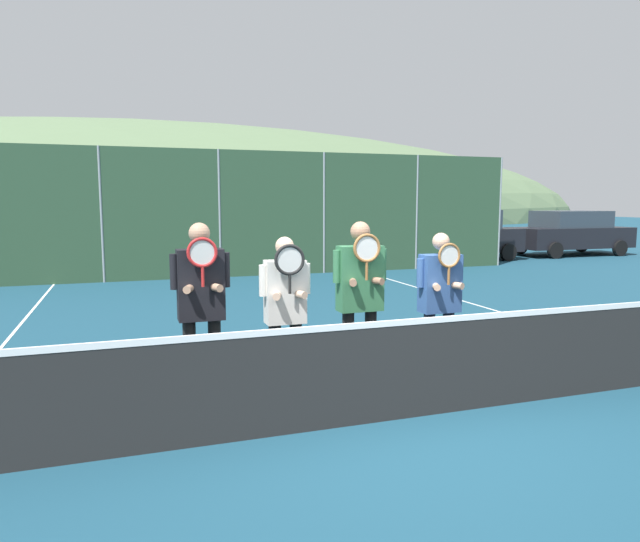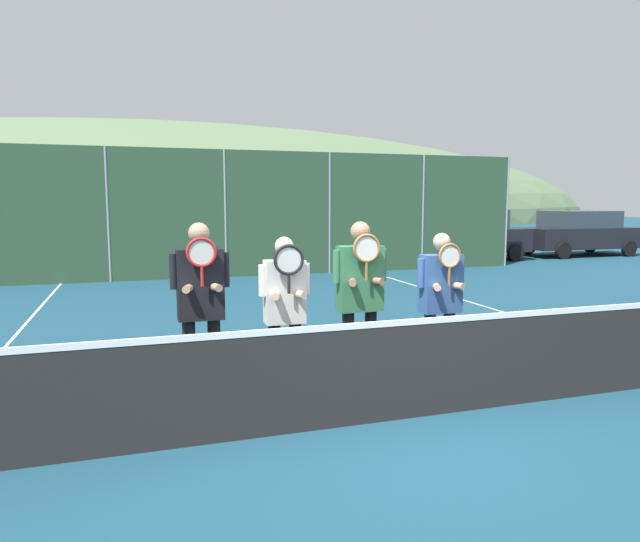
{
  "view_description": "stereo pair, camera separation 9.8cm",
  "coord_description": "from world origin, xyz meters",
  "px_view_note": "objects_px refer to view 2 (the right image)",
  "views": [
    {
      "loc": [
        -2.45,
        -4.72,
        2.08
      ],
      "look_at": [
        -0.46,
        1.09,
        1.32
      ],
      "focal_mm": 32.0,
      "sensor_mm": 36.0,
      "label": 1
    },
    {
      "loc": [
        -2.36,
        -4.75,
        2.08
      ],
      "look_at": [
        -0.46,
        1.09,
        1.32
      ],
      "focal_mm": 32.0,
      "sensor_mm": 36.0,
      "label": 2
    }
  ],
  "objects_px": {
    "player_center_left": "(285,306)",
    "car_far_right": "(578,233)",
    "car_center": "(336,237)",
    "player_rightmost": "(441,296)",
    "car_right_of_center": "(468,235)",
    "player_leftmost": "(201,299)",
    "player_center_right": "(360,291)",
    "car_far_left": "(15,246)",
    "car_left_of_center": "(187,241)"
  },
  "relations": [
    {
      "from": "car_far_right",
      "to": "car_left_of_center",
      "type": "bearing_deg",
      "value": -179.2
    },
    {
      "from": "car_far_left",
      "to": "car_right_of_center",
      "type": "distance_m",
      "value": 14.35
    },
    {
      "from": "player_center_left",
      "to": "car_right_of_center",
      "type": "bearing_deg",
      "value": 50.73
    },
    {
      "from": "player_leftmost",
      "to": "car_right_of_center",
      "type": "bearing_deg",
      "value": 48.15
    },
    {
      "from": "car_far_left",
      "to": "car_right_of_center",
      "type": "xyz_separation_m",
      "value": [
        14.35,
        0.02,
        0.05
      ]
    },
    {
      "from": "player_leftmost",
      "to": "car_far_right",
      "type": "bearing_deg",
      "value": 37.59
    },
    {
      "from": "player_rightmost",
      "to": "car_right_of_center",
      "type": "height_order",
      "value": "car_right_of_center"
    },
    {
      "from": "player_center_left",
      "to": "car_far_right",
      "type": "bearing_deg",
      "value": 39.37
    },
    {
      "from": "player_center_right",
      "to": "car_right_of_center",
      "type": "height_order",
      "value": "player_center_right"
    },
    {
      "from": "player_rightmost",
      "to": "car_right_of_center",
      "type": "bearing_deg",
      "value": 56.37
    },
    {
      "from": "car_far_left",
      "to": "car_far_right",
      "type": "bearing_deg",
      "value": 0.6
    },
    {
      "from": "car_center",
      "to": "car_right_of_center",
      "type": "height_order",
      "value": "car_center"
    },
    {
      "from": "player_rightmost",
      "to": "car_far_left",
      "type": "relative_size",
      "value": 0.43
    },
    {
      "from": "car_far_left",
      "to": "car_center",
      "type": "distance_m",
      "value": 9.47
    },
    {
      "from": "car_far_right",
      "to": "player_center_left",
      "type": "bearing_deg",
      "value": -140.63
    },
    {
      "from": "player_leftmost",
      "to": "car_right_of_center",
      "type": "xyz_separation_m",
      "value": [
        10.59,
        11.82,
        -0.2
      ]
    },
    {
      "from": "player_center_left",
      "to": "player_center_right",
      "type": "relative_size",
      "value": 0.92
    },
    {
      "from": "player_center_left",
      "to": "car_center",
      "type": "bearing_deg",
      "value": 68.04
    },
    {
      "from": "player_rightmost",
      "to": "player_center_right",
      "type": "bearing_deg",
      "value": 176.76
    },
    {
      "from": "player_rightmost",
      "to": "car_left_of_center",
      "type": "height_order",
      "value": "player_rightmost"
    },
    {
      "from": "car_right_of_center",
      "to": "player_leftmost",
      "type": "bearing_deg",
      "value": -131.85
    },
    {
      "from": "player_center_right",
      "to": "car_center",
      "type": "height_order",
      "value": "player_center_right"
    },
    {
      "from": "car_right_of_center",
      "to": "player_rightmost",
      "type": "bearing_deg",
      "value": -123.63
    },
    {
      "from": "car_right_of_center",
      "to": "car_left_of_center",
      "type": "bearing_deg",
      "value": -179.84
    },
    {
      "from": "car_left_of_center",
      "to": "car_right_of_center",
      "type": "height_order",
      "value": "car_right_of_center"
    },
    {
      "from": "player_leftmost",
      "to": "car_left_of_center",
      "type": "height_order",
      "value": "player_leftmost"
    },
    {
      "from": "player_rightmost",
      "to": "car_right_of_center",
      "type": "xyz_separation_m",
      "value": [
        7.93,
        11.93,
        -0.11
      ]
    },
    {
      "from": "player_leftmost",
      "to": "player_rightmost",
      "type": "bearing_deg",
      "value": -2.36
    },
    {
      "from": "car_far_left",
      "to": "car_far_right",
      "type": "xyz_separation_m",
      "value": [
        19.34,
        0.2,
        0.03
      ]
    },
    {
      "from": "car_far_left",
      "to": "car_center",
      "type": "height_order",
      "value": "car_center"
    },
    {
      "from": "player_rightmost",
      "to": "car_center",
      "type": "height_order",
      "value": "car_center"
    },
    {
      "from": "player_center_right",
      "to": "player_rightmost",
      "type": "relative_size",
      "value": 1.08
    },
    {
      "from": "car_far_left",
      "to": "car_right_of_center",
      "type": "height_order",
      "value": "car_right_of_center"
    },
    {
      "from": "car_left_of_center",
      "to": "car_far_right",
      "type": "height_order",
      "value": "car_left_of_center"
    },
    {
      "from": "player_rightmost",
      "to": "car_center",
      "type": "distance_m",
      "value": 12.45
    },
    {
      "from": "player_center_right",
      "to": "car_far_right",
      "type": "height_order",
      "value": "player_center_right"
    },
    {
      "from": "player_center_left",
      "to": "player_rightmost",
      "type": "xyz_separation_m",
      "value": [
        1.81,
        -0.01,
        0.01
      ]
    },
    {
      "from": "car_center",
      "to": "player_center_left",
      "type": "bearing_deg",
      "value": -111.96
    },
    {
      "from": "player_center_left",
      "to": "player_center_right",
      "type": "xyz_separation_m",
      "value": [
        0.85,
        0.04,
        0.11
      ]
    },
    {
      "from": "car_right_of_center",
      "to": "player_center_right",
      "type": "bearing_deg",
      "value": -126.83
    },
    {
      "from": "player_center_left",
      "to": "car_left_of_center",
      "type": "distance_m",
      "value": 11.89
    },
    {
      "from": "player_center_left",
      "to": "player_rightmost",
      "type": "bearing_deg",
      "value": -0.39
    },
    {
      "from": "player_leftmost",
      "to": "player_center_right",
      "type": "relative_size",
      "value": 1.0
    },
    {
      "from": "player_center_right",
      "to": "car_right_of_center",
      "type": "bearing_deg",
      "value": 53.17
    },
    {
      "from": "player_center_right",
      "to": "car_far_left",
      "type": "distance_m",
      "value": 13.05
    },
    {
      "from": "car_far_left",
      "to": "car_right_of_center",
      "type": "relative_size",
      "value": 0.98
    },
    {
      "from": "car_right_of_center",
      "to": "car_center",
      "type": "bearing_deg",
      "value": 178.34
    },
    {
      "from": "car_right_of_center",
      "to": "car_far_right",
      "type": "height_order",
      "value": "car_right_of_center"
    },
    {
      "from": "player_leftmost",
      "to": "car_left_of_center",
      "type": "bearing_deg",
      "value": 85.74
    },
    {
      "from": "player_leftmost",
      "to": "player_rightmost",
      "type": "relative_size",
      "value": 1.08
    }
  ]
}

